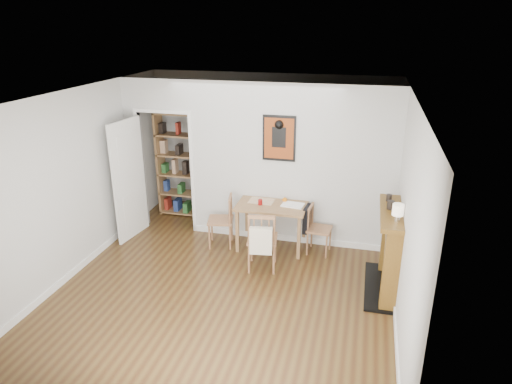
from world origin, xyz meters
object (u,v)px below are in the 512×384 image
(dining_table, at_px, (272,210))
(red_glass, at_px, (260,202))
(chair_left, at_px, (220,221))
(chair_front, at_px, (262,239))
(notebook, at_px, (293,205))
(ceramic_jar_b, at_px, (389,198))
(mantel_lamp, at_px, (398,211))
(fireplace, at_px, (391,248))
(ceramic_jar_a, at_px, (391,205))
(orange_fruit, at_px, (285,200))
(chair_right, at_px, (318,229))
(bookshelf, at_px, (180,165))

(dining_table, xyz_separation_m, red_glass, (-0.18, -0.06, 0.13))
(chair_left, xyz_separation_m, chair_front, (0.83, -0.57, 0.04))
(notebook, xyz_separation_m, ceramic_jar_b, (1.40, -0.52, 0.45))
(mantel_lamp, bearing_deg, chair_left, 158.87)
(chair_front, height_order, fireplace, fireplace)
(mantel_lamp, xyz_separation_m, ceramic_jar_a, (-0.07, 0.37, -0.08))
(fireplace, bearing_deg, chair_front, 176.03)
(dining_table, relative_size, orange_fruit, 14.36)
(dining_table, distance_m, chair_front, 0.72)
(orange_fruit, xyz_separation_m, ceramic_jar_a, (1.56, -0.91, 0.43))
(chair_right, relative_size, fireplace, 0.63)
(chair_front, xyz_separation_m, ceramic_jar_b, (1.72, 0.21, 0.74))
(bookshelf, bearing_deg, orange_fruit, -20.78)
(chair_left, bearing_deg, ceramic_jar_a, -14.07)
(bookshelf, distance_m, orange_fruit, 2.27)
(dining_table, bearing_deg, mantel_lamp, -32.30)
(fireplace, bearing_deg, notebook, 149.83)
(chair_front, height_order, mantel_lamp, mantel_lamp)
(chair_front, xyz_separation_m, orange_fruit, (0.17, 0.84, 0.31))
(dining_table, relative_size, fireplace, 0.88)
(ceramic_jar_a, relative_size, ceramic_jar_b, 1.20)
(fireplace, bearing_deg, ceramic_jar_a, 141.07)
(chair_front, height_order, ceramic_jar_a, ceramic_jar_a)
(notebook, bearing_deg, orange_fruit, 144.44)
(bookshelf, relative_size, red_glass, 22.50)
(dining_table, bearing_deg, bookshelf, 153.93)
(dining_table, bearing_deg, ceramic_jar_b, -15.58)
(dining_table, bearing_deg, red_glass, -162.14)
(ceramic_jar_a, bearing_deg, notebook, 150.26)
(chair_right, bearing_deg, chair_front, -136.60)
(mantel_lamp, relative_size, ceramic_jar_a, 1.93)
(dining_table, height_order, ceramic_jar_a, ceramic_jar_a)
(ceramic_jar_a, bearing_deg, chair_right, 142.16)
(chair_left, xyz_separation_m, mantel_lamp, (2.63, -1.01, 0.87))
(ceramic_jar_a, bearing_deg, ceramic_jar_b, 92.84)
(chair_left, height_order, bookshelf, bookshelf)
(orange_fruit, relative_size, notebook, 0.23)
(chair_left, xyz_separation_m, fireplace, (2.62, -0.69, 0.19))
(chair_right, xyz_separation_m, fireplace, (1.06, -0.82, 0.21))
(chair_front, bearing_deg, notebook, 66.78)
(chair_left, xyz_separation_m, notebook, (1.14, 0.17, 0.32))
(mantel_lamp, bearing_deg, fireplace, 90.77)
(dining_table, bearing_deg, fireplace, -24.45)
(dining_table, xyz_separation_m, bookshelf, (-1.93, 0.95, 0.31))
(orange_fruit, height_order, notebook, orange_fruit)
(dining_table, bearing_deg, chair_right, 0.12)
(dining_table, relative_size, ceramic_jar_b, 11.49)
(orange_fruit, bearing_deg, red_glass, -150.19)
(dining_table, xyz_separation_m, chair_front, (0.01, -0.70, -0.18))
(bookshelf, relative_size, orange_fruit, 25.72)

